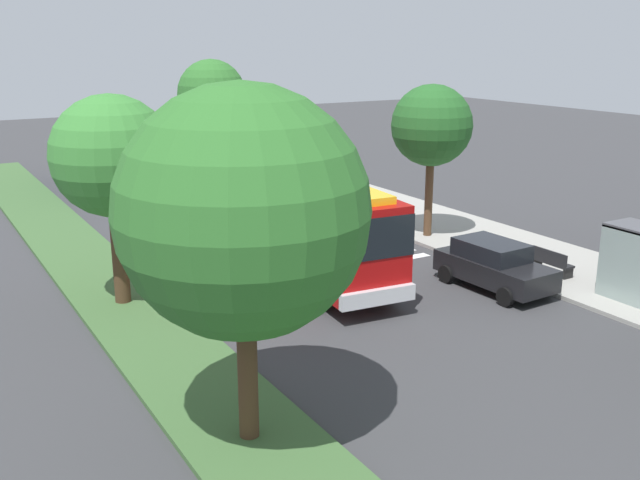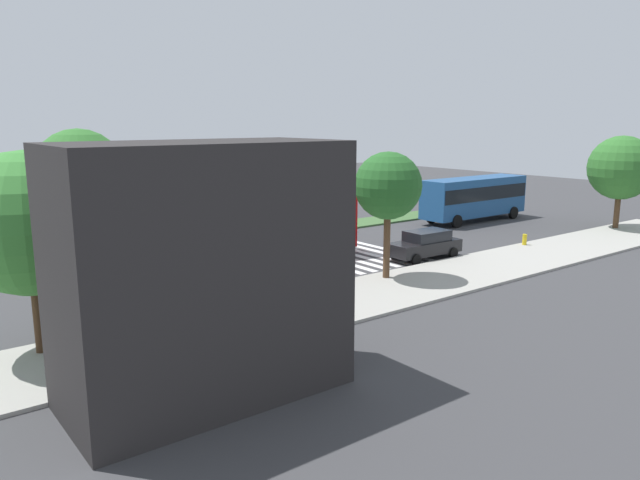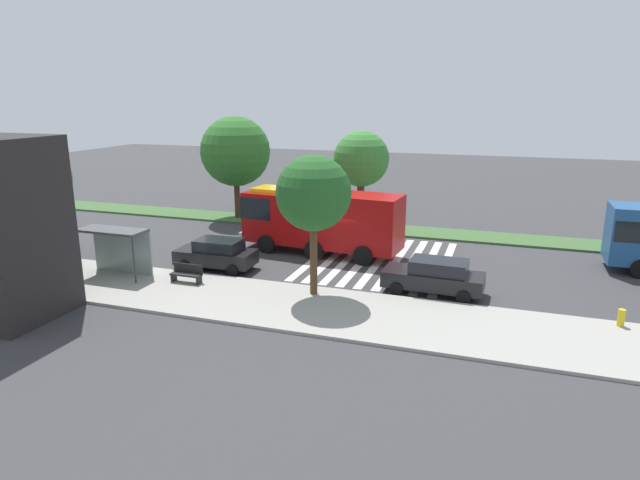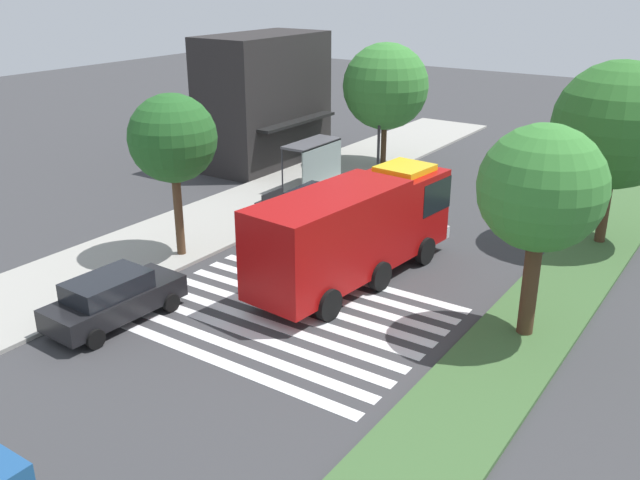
# 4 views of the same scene
# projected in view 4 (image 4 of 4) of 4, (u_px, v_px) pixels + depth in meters

# --- Properties ---
(ground_plane) EXTENTS (120.00, 120.00, 0.00)m
(ground_plane) POSITION_uv_depth(u_px,v_px,m) (325.00, 290.00, 25.10)
(ground_plane) COLOR #38383A
(sidewalk) EXTENTS (60.00, 5.25, 0.14)m
(sidewalk) POSITION_uv_depth(u_px,v_px,m) (165.00, 242.00, 29.38)
(sidewalk) COLOR #9E9B93
(sidewalk) RESTS_ON ground_plane
(median_strip) EXTENTS (60.00, 3.00, 0.14)m
(median_strip) POSITION_uv_depth(u_px,v_px,m) (516.00, 344.00, 21.35)
(median_strip) COLOR #3D6033
(median_strip) RESTS_ON ground_plane
(crosswalk) EXTENTS (7.65, 10.10, 0.01)m
(crosswalk) POSITION_uv_depth(u_px,v_px,m) (288.00, 314.00, 23.32)
(crosswalk) COLOR silver
(crosswalk) RESTS_ON ground_plane
(fire_truck) EXTENTS (9.85, 3.50, 3.74)m
(fire_truck) POSITION_uv_depth(u_px,v_px,m) (359.00, 225.00, 25.39)
(fire_truck) COLOR #A50C0C
(fire_truck) RESTS_ON ground_plane
(parked_car_west) EXTENTS (4.74, 2.20, 1.68)m
(parked_car_west) POSITION_uv_depth(u_px,v_px,m) (113.00, 298.00, 22.53)
(parked_car_west) COLOR black
(parked_car_west) RESTS_ON ground_plane
(parked_car_mid) EXTENTS (4.33, 2.19, 1.67)m
(parked_car_mid) POSITION_uv_depth(u_px,v_px,m) (314.00, 205.00, 31.47)
(parked_car_mid) COLOR black
(parked_car_mid) RESTS_ON ground_plane
(bus_stop_shelter) EXTENTS (3.50, 1.40, 2.46)m
(bus_stop_shelter) POSITION_uv_depth(u_px,v_px,m) (317.00, 156.00, 35.72)
(bus_stop_shelter) COLOR #4C4C51
(bus_stop_shelter) RESTS_ON sidewalk
(bench_near_shelter) EXTENTS (1.60, 0.50, 0.90)m
(bench_near_shelter) POSITION_uv_depth(u_px,v_px,m) (270.00, 200.00, 33.11)
(bench_near_shelter) COLOR black
(bench_near_shelter) RESTS_ON sidewalk
(street_lamp) EXTENTS (0.36, 0.36, 6.31)m
(street_lamp) POSITION_uv_depth(u_px,v_px,m) (380.00, 106.00, 38.29)
(street_lamp) COLOR #2D2D30
(street_lamp) RESTS_ON sidewalk
(storefront_building) EXTENTS (8.13, 4.86, 7.54)m
(storefront_building) POSITION_uv_depth(u_px,v_px,m) (264.00, 101.00, 40.33)
(storefront_building) COLOR #282626
(storefront_building) RESTS_ON ground_plane
(sidewalk_tree_west) EXTENTS (3.42, 3.42, 6.46)m
(sidewalk_tree_west) POSITION_uv_depth(u_px,v_px,m) (173.00, 139.00, 26.29)
(sidewalk_tree_west) COLOR #513823
(sidewalk_tree_west) RESTS_ON sidewalk
(sidewalk_tree_center) EXTENTS (4.90, 4.90, 7.03)m
(sidewalk_tree_center) POSITION_uv_depth(u_px,v_px,m) (386.00, 87.00, 39.21)
(sidewalk_tree_center) COLOR #47301E
(sidewalk_tree_center) RESTS_ON sidewalk
(median_tree_far_west) EXTENTS (3.81, 3.81, 6.68)m
(median_tree_far_west) POSITION_uv_depth(u_px,v_px,m) (542.00, 190.00, 20.18)
(median_tree_far_west) COLOR #47301E
(median_tree_far_west) RESTS_ON median_strip
(median_tree_west) EXTENTS (5.14, 5.14, 7.54)m
(median_tree_west) POSITION_uv_depth(u_px,v_px,m) (617.00, 125.00, 27.50)
(median_tree_west) COLOR #47301E
(median_tree_west) RESTS_ON median_strip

